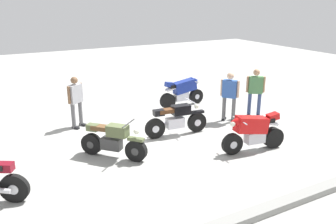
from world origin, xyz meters
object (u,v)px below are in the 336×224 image
Objects in this scene: motorcycle_black_cruiser at (176,119)px; person_in_gray_shirt at (76,99)px; person_in_blue_shirt at (230,94)px; motorcycle_blue_sportbike at (183,91)px; motorcycle_red_sportbike at (253,131)px; motorcycle_olive_vintage at (113,141)px; person_in_green_shirt at (255,89)px.

person_in_gray_shirt reaches higher than motorcycle_black_cruiser.
motorcycle_blue_sportbike is at bearing 65.80° from person_in_blue_shirt.
motorcycle_red_sportbike is 1.00× the size of motorcycle_blue_sportbike.
motorcycle_black_cruiser is (1.79, 2.60, -0.07)m from motorcycle_blue_sportbike.
motorcycle_red_sportbike is 2.55m from person_in_blue_shirt.
motorcycle_red_sportbike is at bearing 26.16° from motorcycle_olive_vintage.
motorcycle_olive_vintage is 2.40m from motorcycle_black_cruiser.
person_in_gray_shirt is at bearing -40.13° from motorcycle_red_sportbike.
person_in_blue_shirt is (-0.95, -2.33, 0.41)m from motorcycle_red_sportbike.
motorcycle_blue_sportbike is at bearing 60.72° from motorcycle_black_cruiser.
motorcycle_red_sportbike is at bearing -52.53° from motorcycle_black_cruiser.
motorcycle_blue_sportbike is at bearing -87.95° from motorcycle_red_sportbike.
motorcycle_red_sportbike is 3.92m from motorcycle_olive_vintage.
motorcycle_blue_sportbike is 2.43m from person_in_blue_shirt.
person_in_gray_shirt is at bearing -176.92° from motorcycle_blue_sportbike.
person_in_gray_shirt reaches higher than motorcycle_blue_sportbike.
person_in_blue_shirt is (-4.80, 1.96, 0.01)m from person_in_gray_shirt.
motorcycle_olive_vintage is at bearing -160.11° from motorcycle_black_cruiser.
person_in_blue_shirt is (-0.47, 2.35, 0.41)m from motorcycle_blue_sportbike.
motorcycle_red_sportbike is 1.12× the size of person_in_blue_shirt.
motorcycle_blue_sportbike is 1.12× the size of person_in_green_shirt.
person_in_blue_shirt reaches higher than motorcycle_blue_sportbike.
motorcycle_olive_vintage is 0.90× the size of person_in_blue_shirt.
motorcycle_black_cruiser is at bearing -52.71° from person_in_green_shirt.
motorcycle_blue_sportbike is 5.21m from motorcycle_olive_vintage.
person_in_blue_shirt is at bearing -80.78° from motorcycle_blue_sportbike.
person_in_gray_shirt is (2.54, -2.21, 0.47)m from motorcycle_black_cruiser.
motorcycle_black_cruiser is at bearing 150.74° from person_in_blue_shirt.
motorcycle_black_cruiser is at bearing -49.88° from motorcycle_red_sportbike.
motorcycle_black_cruiser reaches higher than motorcycle_olive_vintage.
person_in_gray_shirt is at bearing 142.81° from motorcycle_olive_vintage.
person_in_gray_shirt is at bearing 144.33° from motorcycle_black_cruiser.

